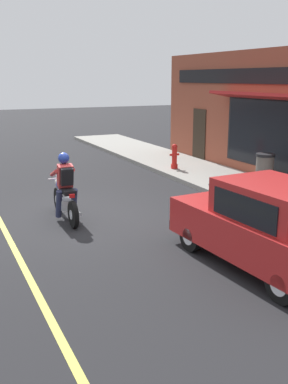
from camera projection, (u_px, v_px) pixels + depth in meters
ground_plane at (80, 217)px, 10.92m from camera, size 80.00×80.00×0.00m
sidewalk_curb at (200, 172)px, 15.73m from camera, size 2.60×22.00×0.14m
storefront_building at (254, 114)px, 15.14m from camera, size 1.25×10.77×4.20m
motorcycle_with_rider at (65, 192)px, 10.59m from camera, size 0.56×2.02×1.62m
car_hatchback at (267, 226)px, 7.88m from camera, size 1.85×3.87×1.57m
trash_bin at (265, 170)px, 13.36m from camera, size 0.56×0.56×0.98m
fire_hydrant at (174, 157)px, 15.98m from camera, size 0.36×0.24×0.88m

